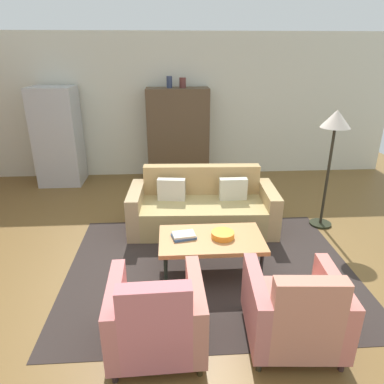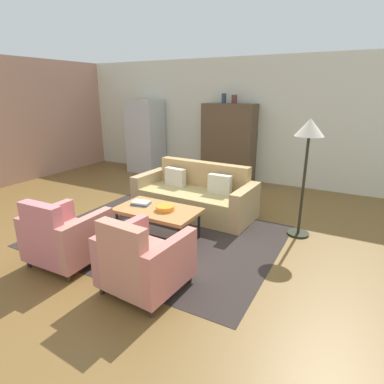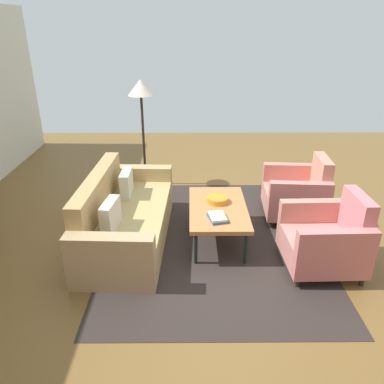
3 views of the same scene
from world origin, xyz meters
name	(u,v)px [view 3 (image 3 of 3)]	position (x,y,z in m)	size (l,w,h in m)	color
ground_plane	(223,248)	(0.00, 0.00, 0.00)	(10.41, 10.41, 0.00)	brown
area_rug	(213,238)	(0.22, 0.10, 0.00)	(3.40, 2.60, 0.01)	#302824
couch	(122,219)	(0.22, 1.24, 0.29)	(2.14, 0.99, 0.86)	tan
coffee_table	(218,210)	(0.22, 0.05, 0.42)	(1.20, 0.70, 0.45)	black
armchair_left	(328,240)	(-0.38, -1.11, 0.34)	(0.82, 0.82, 0.88)	#292718
armchair_right	(299,194)	(0.82, -1.11, 0.34)	(0.85, 0.85, 0.88)	#392616
fruit_bowl	(217,200)	(0.35, 0.05, 0.49)	(0.27, 0.27, 0.07)	orange
book_stack	(218,217)	(-0.10, 0.08, 0.48)	(0.30, 0.25, 0.05)	#37598E
floor_lamp	(141,98)	(2.02, 1.15, 1.44)	(0.40, 0.40, 1.72)	black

